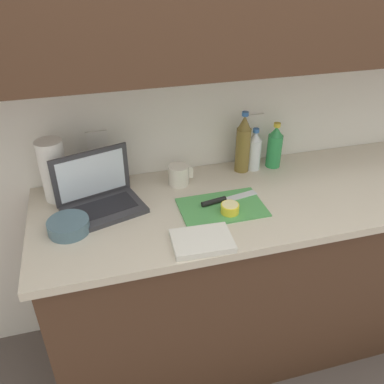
{
  "coord_description": "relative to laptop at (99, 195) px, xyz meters",
  "views": [
    {
      "loc": [
        -0.69,
        -1.35,
        1.86
      ],
      "look_at": [
        -0.32,
        -0.01,
        0.99
      ],
      "focal_mm": 38.0,
      "sensor_mm": 36.0,
      "label": 1
    }
  ],
  "objects": [
    {
      "name": "ground_plane",
      "position": [
        0.69,
        -0.1,
        -0.97
      ],
      "size": [
        12.0,
        12.0,
        0.0
      ],
      "primitive_type": "plane",
      "color": "#564C47",
      "rests_on": "ground"
    },
    {
      "name": "wall_back",
      "position": [
        0.69,
        0.16,
        0.59
      ],
      "size": [
        5.2,
        0.38,
        2.6
      ],
      "color": "white",
      "rests_on": "ground_plane"
    },
    {
      "name": "counter_unit",
      "position": [
        0.71,
        -0.1,
        -0.5
      ],
      "size": [
        1.96,
        0.66,
        0.91
      ],
      "color": "#472D1E",
      "rests_on": "ground_plane"
    },
    {
      "name": "laptop",
      "position": [
        0.0,
        0.0,
        0.0
      ],
      "size": [
        0.36,
        0.29,
        0.23
      ],
      "rotation": [
        0.0,
        0.0,
        0.28
      ],
      "color": "#333338",
      "rests_on": "counter_unit"
    },
    {
      "name": "cutting_board",
      "position": [
        0.48,
        -0.14,
        -0.05
      ],
      "size": [
        0.35,
        0.22,
        0.01
      ],
      "primitive_type": "cube",
      "color": "#4C9E51",
      "rests_on": "counter_unit"
    },
    {
      "name": "knife",
      "position": [
        0.49,
        -0.11,
        -0.04
      ],
      "size": [
        0.26,
        0.08,
        0.02
      ],
      "rotation": [
        0.0,
        0.0,
        0.18
      ],
      "color": "silver",
      "rests_on": "cutting_board"
    },
    {
      "name": "lemon_half_cut",
      "position": [
        0.5,
        -0.19,
        -0.03
      ],
      "size": [
        0.07,
        0.07,
        0.04
      ],
      "color": "yellow",
      "rests_on": "cutting_board"
    },
    {
      "name": "bottle_green_soda",
      "position": [
        0.84,
        0.14,
        0.05
      ],
      "size": [
        0.07,
        0.07,
        0.22
      ],
      "color": "#2D934C",
      "rests_on": "counter_unit"
    },
    {
      "name": "bottle_oil_tall",
      "position": [
        0.74,
        0.14,
        0.04
      ],
      "size": [
        0.06,
        0.06,
        0.21
      ],
      "color": "silver",
      "rests_on": "counter_unit"
    },
    {
      "name": "bottle_water_clear",
      "position": [
        0.68,
        0.14,
        0.08
      ],
      "size": [
        0.07,
        0.07,
        0.29
      ],
      "color": "olive",
      "rests_on": "counter_unit"
    },
    {
      "name": "measuring_cup",
      "position": [
        0.36,
        0.09,
        -0.01
      ],
      "size": [
        0.11,
        0.09,
        0.09
      ],
      "color": "silver",
      "rests_on": "counter_unit"
    },
    {
      "name": "bowl_white",
      "position": [
        -0.13,
        -0.14,
        -0.03
      ],
      "size": [
        0.16,
        0.16,
        0.05
      ],
      "color": "slate",
      "rests_on": "counter_unit"
    },
    {
      "name": "paper_towel_roll",
      "position": [
        -0.16,
        0.12,
        0.08
      ],
      "size": [
        0.11,
        0.11,
        0.27
      ],
      "color": "white",
      "rests_on": "counter_unit"
    },
    {
      "name": "dish_towel",
      "position": [
        0.34,
        -0.34,
        -0.04
      ],
      "size": [
        0.23,
        0.17,
        0.02
      ],
      "primitive_type": "cube",
      "rotation": [
        0.0,
        0.0,
        -0.05
      ],
      "color": "silver",
      "rests_on": "counter_unit"
    }
  ]
}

